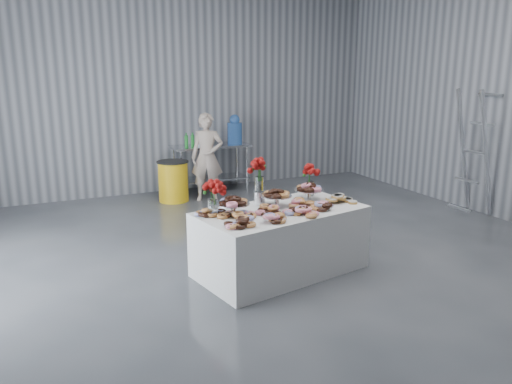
# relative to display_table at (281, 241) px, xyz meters

# --- Properties ---
(ground) EXTENTS (9.00, 9.00, 0.00)m
(ground) POSITION_rel_display_table_xyz_m (0.14, -0.05, -0.38)
(ground) COLOR #35383D
(ground) RESTS_ON ground
(room_walls) EXTENTS (8.04, 9.04, 4.02)m
(room_walls) POSITION_rel_display_table_xyz_m (-0.14, 0.02, 2.26)
(room_walls) COLOR gray
(room_walls) RESTS_ON ground
(display_table) EXTENTS (2.05, 1.34, 0.75)m
(display_table) POSITION_rel_display_table_xyz_m (0.00, 0.00, 0.00)
(display_table) COLOR silver
(display_table) RESTS_ON ground
(prep_table) EXTENTS (1.50, 0.60, 0.90)m
(prep_table) POSITION_rel_display_table_xyz_m (0.60, 4.05, 0.24)
(prep_table) COLOR silver
(prep_table) RESTS_ON ground
(donut_mounds) EXTENTS (1.92, 1.13, 0.09)m
(donut_mounds) POSITION_rel_display_table_xyz_m (0.00, -0.05, 0.42)
(donut_mounds) COLOR #C08746
(donut_mounds) RESTS_ON display_table
(cake_stand_left) EXTENTS (0.36, 0.36, 0.17)m
(cake_stand_left) POSITION_rel_display_table_xyz_m (-0.57, 0.04, 0.52)
(cake_stand_left) COLOR silver
(cake_stand_left) RESTS_ON display_table
(cake_stand_mid) EXTENTS (0.36, 0.36, 0.17)m
(cake_stand_mid) POSITION_rel_display_table_xyz_m (0.02, 0.16, 0.52)
(cake_stand_mid) COLOR silver
(cake_stand_mid) RESTS_ON display_table
(cake_stand_right) EXTENTS (0.36, 0.36, 0.17)m
(cake_stand_right) POSITION_rel_display_table_xyz_m (0.51, 0.25, 0.52)
(cake_stand_right) COLOR silver
(cake_stand_right) RESTS_ON display_table
(danish_pile) EXTENTS (0.48, 0.48, 0.11)m
(danish_pile) POSITION_rel_display_table_xyz_m (0.76, -0.01, 0.43)
(danish_pile) COLOR silver
(danish_pile) RESTS_ON display_table
(bouquet_left) EXTENTS (0.26, 0.26, 0.42)m
(bouquet_left) POSITION_rel_display_table_xyz_m (-0.78, 0.10, 0.67)
(bouquet_left) COLOR white
(bouquet_left) RESTS_ON display_table
(bouquet_right) EXTENTS (0.26, 0.26, 0.42)m
(bouquet_right) POSITION_rel_display_table_xyz_m (0.63, 0.43, 0.67)
(bouquet_right) COLOR white
(bouquet_right) RESTS_ON display_table
(bouquet_center) EXTENTS (0.26, 0.26, 0.57)m
(bouquet_center) POSITION_rel_display_table_xyz_m (-0.12, 0.33, 0.75)
(bouquet_center) COLOR silver
(bouquet_center) RESTS_ON display_table
(water_jug) EXTENTS (0.28, 0.28, 0.55)m
(water_jug) POSITION_rel_display_table_xyz_m (1.10, 4.05, 0.77)
(water_jug) COLOR #3D76CF
(water_jug) RESTS_ON prep_table
(drink_bottles) EXTENTS (0.54, 0.08, 0.27)m
(drink_bottles) POSITION_rel_display_table_xyz_m (0.28, 3.95, 0.66)
(drink_bottles) COLOR #268C33
(drink_bottles) RESTS_ON prep_table
(person) EXTENTS (0.67, 0.58, 1.56)m
(person) POSITION_rel_display_table_xyz_m (0.32, 3.44, 0.41)
(person) COLOR #CC8C93
(person) RESTS_ON ground
(trash_barrel) EXTENTS (0.56, 0.56, 0.72)m
(trash_barrel) POSITION_rel_display_table_xyz_m (-0.26, 3.63, -0.01)
(trash_barrel) COLOR gold
(trash_barrel) RESTS_ON ground
(stepladder) EXTENTS (0.71, 0.51, 2.04)m
(stepladder) POSITION_rel_display_table_xyz_m (3.89, 0.83, 0.64)
(stepladder) COLOR silver
(stepladder) RESTS_ON ground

